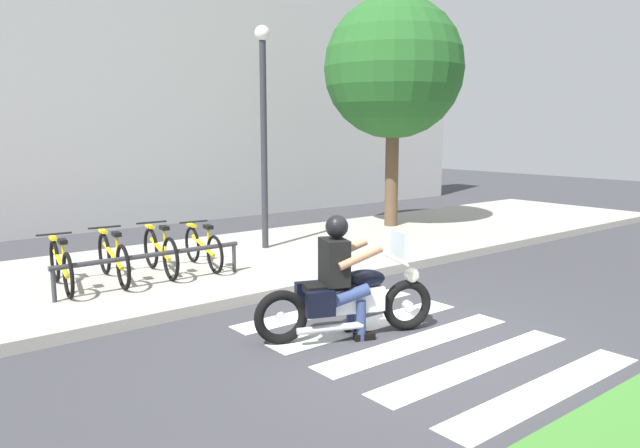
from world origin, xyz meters
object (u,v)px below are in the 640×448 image
rider (341,268)px  bike_rack (152,258)px  bicycle_3 (203,247)px  street_lamp (264,119)px  motorcycle (347,299)px  tree_near_rack (394,69)px  bicycle_2 (160,252)px  bicycle_1 (113,258)px  bicycle_0 (61,266)px

rider → bike_rack: size_ratio=0.51×
bicycle_3 → street_lamp: (1.71, 0.77, 2.08)m
motorcycle → tree_near_rack: size_ratio=0.39×
motorcycle → rider: size_ratio=1.44×
bicycle_2 → motorcycle: bearing=-79.2°
rider → street_lamp: 5.03m
bicycle_3 → bike_rack: bicycle_3 is taller
rider → bicycle_3: (0.12, 3.57, -0.33)m
street_lamp → tree_near_rack: tree_near_rack is taller
bicycle_1 → street_lamp: size_ratio=0.41×
motorcycle → bicycle_3: motorcycle is taller
bicycle_1 → street_lamp: street_lamp is taller
bicycle_3 → bike_rack: 1.23m
bike_rack → tree_near_rack: (6.58, 1.73, 3.17)m
bicycle_0 → street_lamp: (3.90, 0.77, 2.07)m
rider → bicycle_2: size_ratio=0.89×
motorcycle → tree_near_rack: 8.00m
bicycle_0 → tree_near_rack: 8.41m
bicycle_0 → bicycle_2: 1.46m
bicycle_0 → bike_rack: bicycle_0 is taller
bicycle_3 → tree_near_rack: tree_near_rack is taller
bicycle_2 → bicycle_3: bicycle_2 is taller
bicycle_3 → bike_rack: bearing=-153.2°
bicycle_3 → motorcycle: bearing=-90.7°
bicycle_1 → bicycle_2: 0.73m
bicycle_1 → tree_near_rack: (6.94, 1.17, 3.22)m
bike_rack → tree_near_rack: size_ratio=0.52×
bicycle_0 → motorcycle: bearing=-59.2°
motorcycle → street_lamp: bearing=68.2°
rider → bicycle_2: rider is taller
bicycle_1 → street_lamp: 3.86m
motorcycle → tree_near_rack: tree_near_rack is taller
bike_rack → motorcycle: bearing=-71.0°
bike_rack → tree_near_rack: tree_near_rack is taller
motorcycle → bicycle_3: (0.04, 3.60, 0.03)m
bicycle_3 → street_lamp: bearing=24.3°
bicycle_1 → street_lamp: bearing=13.7°
bicycle_0 → bicycle_3: 2.19m
bicycle_1 → motorcycle: bearing=-68.5°
motorcycle → bike_rack: (-1.05, 3.05, 0.10)m
motorcycle → bicycle_2: bearing=100.8°
street_lamp → bicycle_2: bearing=-162.4°
bicycle_0 → bike_rack: 1.23m
bicycle_3 → tree_near_rack: (5.48, 1.17, 3.24)m
rider → tree_near_rack: tree_near_rack is taller
street_lamp → tree_near_rack: size_ratio=0.79×
bicycle_1 → bicycle_3: 1.46m
rider → bicycle_0: rider is taller
bicycle_1 → bike_rack: bearing=-56.6°
bicycle_3 → street_lamp: 2.80m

